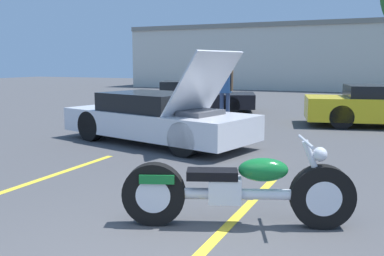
% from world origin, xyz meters
% --- Properties ---
extents(parking_stripe_foreground, '(0.12, 4.66, 0.01)m').
position_xyz_m(parking_stripe_foreground, '(-3.41, 1.70, 0.00)').
color(parking_stripe_foreground, yellow).
rests_on(parking_stripe_foreground, ground).
extents(parking_stripe_middle, '(0.12, 4.66, 0.01)m').
position_xyz_m(parking_stripe_middle, '(-0.09, 1.70, 0.00)').
color(parking_stripe_middle, yellow).
rests_on(parking_stripe_middle, ground).
extents(far_building, '(32.00, 4.20, 4.40)m').
position_xyz_m(far_building, '(0.00, 26.89, 2.34)').
color(far_building, beige).
rests_on(far_building, ground).
extents(motorcycle, '(2.46, 1.14, 0.99)m').
position_xyz_m(motorcycle, '(-0.01, 1.62, 0.42)').
color(motorcycle, black).
rests_on(motorcycle, ground).
extents(show_car_hood_open, '(4.83, 2.76, 2.05)m').
position_xyz_m(show_car_hood_open, '(-3.24, 5.63, 0.57)').
color(show_car_hood_open, silver).
rests_on(show_car_hood_open, ground).
extents(parked_car_left_row, '(4.82, 3.25, 1.13)m').
position_xyz_m(parked_car_left_row, '(-5.14, 11.83, 0.54)').
color(parked_car_left_row, black).
rests_on(parked_car_left_row, ground).
extents(spectator_far_lot, '(0.52, 0.24, 1.85)m').
position_xyz_m(spectator_far_lot, '(-3.03, 9.50, 1.11)').
color(spectator_far_lot, '#38476B').
rests_on(spectator_far_lot, ground).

